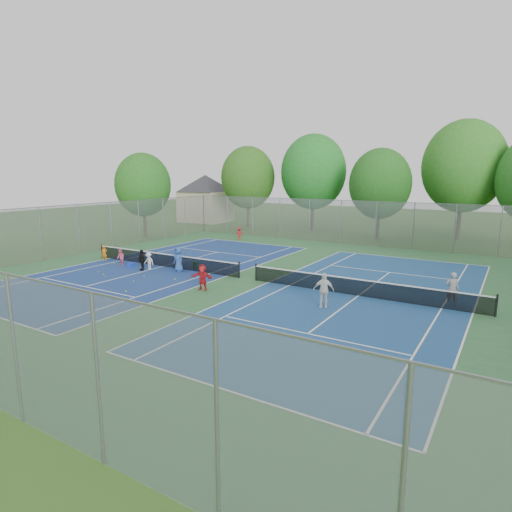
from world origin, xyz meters
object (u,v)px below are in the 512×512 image
at_px(ball_hopper, 196,265).
at_px(instructor, 452,289).
at_px(net_left, 163,260).
at_px(ball_crate, 131,265).
at_px(net_right, 359,288).

xyz_separation_m(ball_hopper, instructor, (15.99, 0.26, 0.59)).
bearing_deg(net_left, ball_hopper, 13.80).
height_order(net_left, ball_crate, net_left).
relative_size(net_right, ball_crate, 33.73).
relative_size(net_right, ball_hopper, 25.36).
xyz_separation_m(net_left, net_right, (14.00, 0.00, 0.00)).
bearing_deg(net_left, instructor, 2.66).
height_order(ball_crate, instructor, instructor).
bearing_deg(net_right, net_left, 180.00).
bearing_deg(ball_hopper, net_left, -166.20).
distance_m(ball_crate, instructor, 20.25).
bearing_deg(net_left, net_right, 0.00).
height_order(net_left, instructor, instructor).
relative_size(net_left, instructor, 7.65).
height_order(net_left, ball_hopper, net_left).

